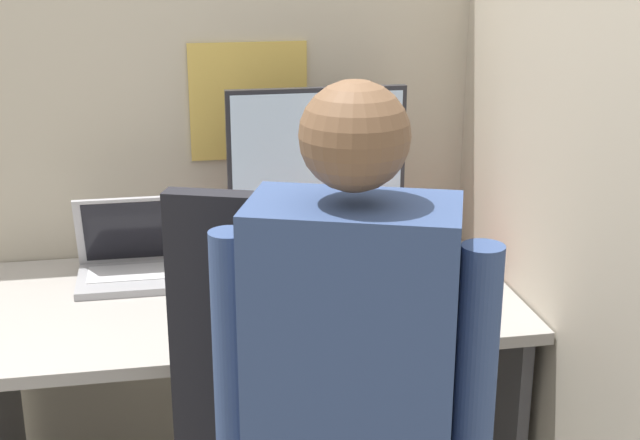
% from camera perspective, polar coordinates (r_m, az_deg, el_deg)
% --- Properties ---
extents(cubicle_panel_back, '(1.87, 0.05, 1.69)m').
position_cam_1_polar(cubicle_panel_back, '(2.60, -5.66, 1.08)').
color(cubicle_panel_back, '#B7AD99').
rests_on(cubicle_panel_back, ground).
extents(cubicle_panel_right, '(0.04, 1.35, 1.69)m').
position_cam_1_polar(cubicle_panel_right, '(2.35, 12.76, -1.25)').
color(cubicle_panel_right, '#B7AD99').
rests_on(cubicle_panel_right, ground).
extents(desk, '(1.37, 0.71, 0.72)m').
position_cam_1_polar(desk, '(2.37, -4.64, -8.82)').
color(desk, '#9E9993').
rests_on(desk, ground).
extents(paper_box, '(0.31, 0.22, 0.07)m').
position_cam_1_polar(paper_box, '(2.48, -0.17, -2.02)').
color(paper_box, red).
rests_on(paper_box, desk).
extents(monitor, '(0.49, 0.17, 0.42)m').
position_cam_1_polar(monitor, '(2.40, -0.19, 3.81)').
color(monitor, '#232328').
rests_on(monitor, paper_box).
extents(laptop, '(0.35, 0.22, 0.22)m').
position_cam_1_polar(laptop, '(2.42, -11.20, -2.68)').
color(laptop, '#99999E').
rests_on(laptop, desk).
extents(mouse, '(0.06, 0.04, 0.04)m').
position_cam_1_polar(mouse, '(2.19, -4.70, -5.40)').
color(mouse, silver).
rests_on(mouse, desk).
extents(stapler, '(0.05, 0.17, 0.05)m').
position_cam_1_polar(stapler, '(2.42, 9.09, -3.08)').
color(stapler, '#A31919').
rests_on(stapler, desk).
extents(carrot_toy, '(0.05, 0.16, 0.05)m').
position_cam_1_polar(carrot_toy, '(2.07, 1.63, -6.76)').
color(carrot_toy, orange).
rests_on(carrot_toy, desk).
extents(person, '(0.46, 0.50, 1.39)m').
position_cam_1_polar(person, '(1.53, 3.15, -13.79)').
color(person, brown).
rests_on(person, ground).
extents(coffee_mug, '(0.09, 0.09, 0.10)m').
position_cam_1_polar(coffee_mug, '(2.51, 7.28, -1.65)').
color(coffee_mug, '#A3332D').
rests_on(coffee_mug, desk).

